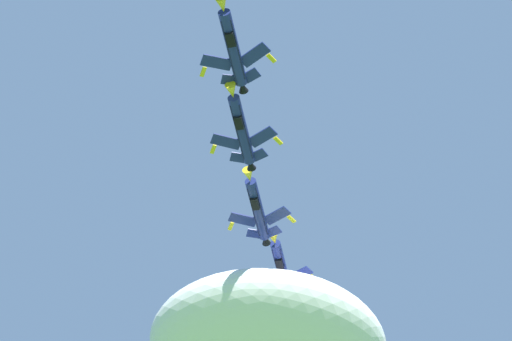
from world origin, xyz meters
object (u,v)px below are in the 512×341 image
fighter_jet_left_wing (233,47)px  fighter_jet_right_wing (241,128)px  fighter_jet_left_outer (257,208)px  fighter_jet_right_outer (281,268)px

fighter_jet_left_wing → fighter_jet_right_wing: size_ratio=1.00×
fighter_jet_left_wing → fighter_jet_left_outer: fighter_jet_left_outer is taller
fighter_jet_right_wing → fighter_jet_left_outer: bearing=-87.0°
fighter_jet_right_wing → fighter_jet_left_outer: fighter_jet_left_outer is taller
fighter_jet_left_wing → fighter_jet_right_outer: size_ratio=1.00×
fighter_jet_right_wing → fighter_jet_left_outer: size_ratio=1.00×
fighter_jet_left_outer → fighter_jet_right_outer: 15.31m
fighter_jet_left_outer → fighter_jet_left_wing: bearing=94.4°
fighter_jet_left_wing → fighter_jet_right_outer: bearing=-88.4°
fighter_jet_right_wing → fighter_jet_right_outer: (14.60, 28.98, 2.64)m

